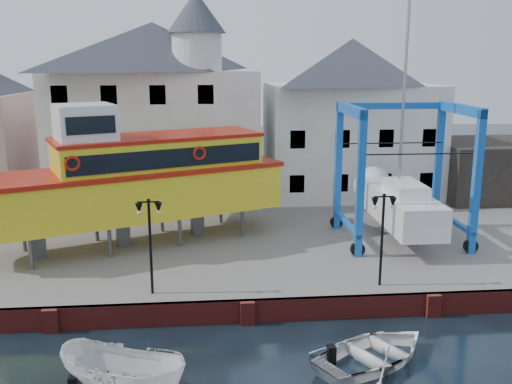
{
  "coord_description": "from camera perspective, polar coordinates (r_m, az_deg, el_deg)",
  "views": [
    {
      "loc": [
        -1.64,
        -21.94,
        10.86
      ],
      "look_at": [
        1.0,
        7.0,
        4.0
      ],
      "focal_mm": 40.0,
      "sensor_mm": 36.0,
      "label": 1
    }
  ],
  "objects": [
    {
      "name": "ground",
      "position": [
        24.54,
        -0.86,
        -12.99
      ],
      "size": [
        140.0,
        140.0,
        0.0
      ],
      "primitive_type": "plane",
      "color": "black",
      "rests_on": "ground"
    },
    {
      "name": "hardstanding",
      "position": [
        34.57,
        -2.26,
        -4.17
      ],
      "size": [
        44.0,
        22.0,
        1.0
      ],
      "primitive_type": "cube",
      "color": "slate",
      "rests_on": "ground"
    },
    {
      "name": "quay_wall",
      "position": [
        24.42,
        -0.88,
        -11.83
      ],
      "size": [
        44.0,
        0.47,
        1.0
      ],
      "color": "maroon",
      "rests_on": "ground"
    },
    {
      "name": "building_white_main",
      "position": [
        40.61,
        -9.86,
        8.12
      ],
      "size": [
        14.0,
        8.3,
        14.0
      ],
      "color": "silver",
      "rests_on": "hardstanding"
    },
    {
      "name": "building_white_right",
      "position": [
        42.51,
        9.39,
        7.36
      ],
      "size": [
        12.0,
        8.0,
        11.2
      ],
      "color": "silver",
      "rests_on": "hardstanding"
    },
    {
      "name": "shed_dark",
      "position": [
        44.77,
        22.36,
        2.17
      ],
      "size": [
        8.0,
        7.0,
        4.0
      ],
      "primitive_type": "cube",
      "color": "black",
      "rests_on": "hardstanding"
    },
    {
      "name": "lamp_post_left",
      "position": [
        24.2,
        -10.61,
        -2.99
      ],
      "size": [
        1.12,
        0.32,
        4.2
      ],
      "color": "black",
      "rests_on": "hardstanding"
    },
    {
      "name": "lamp_post_right",
      "position": [
        25.27,
        12.6,
        -2.39
      ],
      "size": [
        1.12,
        0.32,
        4.2
      ],
      "color": "black",
      "rests_on": "hardstanding"
    },
    {
      "name": "tour_boat",
      "position": [
        30.74,
        -13.35,
        1.15
      ],
      "size": [
        17.74,
        10.49,
        7.61
      ],
      "rotation": [
        0.0,
        0.0,
        0.39
      ],
      "color": "#59595E",
      "rests_on": "hardstanding"
    },
    {
      "name": "travel_lift",
      "position": [
        32.9,
        13.82,
        -0.23
      ],
      "size": [
        6.73,
        9.51,
        14.34
      ],
      "rotation": [
        0.0,
        0.0,
        -0.01
      ],
      "color": "blue",
      "rests_on": "hardstanding"
    },
    {
      "name": "motorboat_b",
      "position": [
        22.17,
        11.71,
        -16.35
      ],
      "size": [
        6.03,
        5.5,
        1.02
      ],
      "primitive_type": "imported",
      "rotation": [
        0.0,
        0.0,
        2.09
      ],
      "color": "white",
      "rests_on": "ground"
    }
  ]
}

